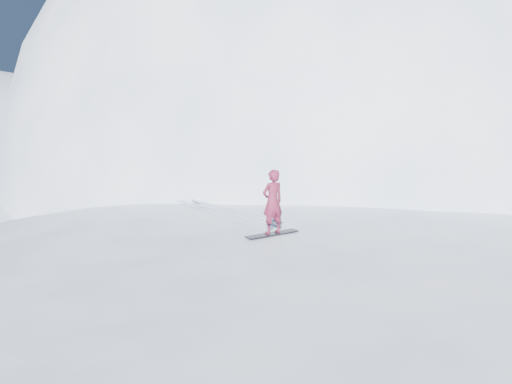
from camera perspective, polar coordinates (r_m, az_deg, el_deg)
ground at (r=13.20m, az=7.72°, el=-16.59°), size 400.00×400.00×0.00m
near_ridge at (r=15.99m, az=4.19°, el=-11.81°), size 36.00×28.00×4.80m
summit_peak at (r=46.29m, az=10.71°, el=1.94°), size 60.00×56.00×56.00m
peak_shoulder at (r=34.61m, az=1.53°, el=-0.32°), size 28.00×24.00×18.00m
wind_bumps at (r=14.54m, az=0.80°, el=-13.99°), size 16.00×14.40×1.00m
snowboard at (r=13.28m, az=2.07°, el=-5.24°), size 1.73×0.46×0.03m
snowboarder at (r=13.08m, az=2.09°, el=-1.23°), size 0.71×0.50×1.86m
board_tracks at (r=16.38m, az=-3.84°, el=-2.46°), size 1.82×5.97×0.04m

